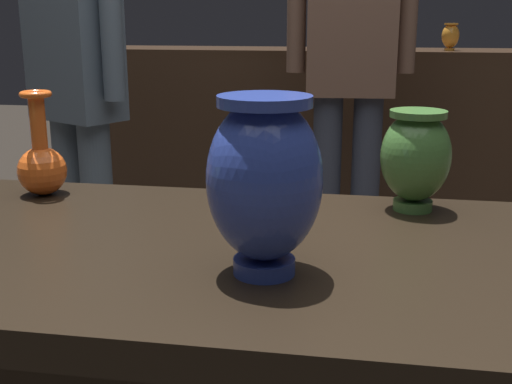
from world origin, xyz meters
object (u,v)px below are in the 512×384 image
object	(u,v)px
shelf_vase_right	(450,36)
visitor_near_left	(75,74)
shelf_vase_center	(334,31)
visitor_center_back	(351,49)
vase_right_accent	(416,156)
vase_left_accent	(42,163)
vase_centerpiece	(264,179)

from	to	relation	value
shelf_vase_right	visitor_near_left	size ratio (longest dim) A/B	0.07
shelf_vase_center	visitor_center_back	bearing A→B (deg)	-81.66
shelf_vase_center	visitor_near_left	distance (m)	1.35
vase_right_accent	shelf_vase_right	xyz separation A→B (m)	(0.26, 1.89, 0.16)
vase_left_accent	vase_right_accent	xyz separation A→B (m)	(0.71, 0.01, 0.04)
visitor_near_left	visitor_center_back	bearing A→B (deg)	-128.30
vase_right_accent	shelf_vase_center	distance (m)	2.02
visitor_near_left	shelf_vase_center	bearing A→B (deg)	-98.03
visitor_near_left	visitor_center_back	xyz separation A→B (m)	(0.91, 0.38, 0.07)
vase_centerpiece	visitor_near_left	world-z (taller)	visitor_near_left
vase_right_accent	shelf_vase_center	xyz separation A→B (m)	(-0.26, 2.00, 0.17)
visitor_center_back	visitor_near_left	bearing A→B (deg)	18.09
vase_centerpiece	visitor_center_back	bearing A→B (deg)	87.90
shelf_vase_right	visitor_near_left	world-z (taller)	visitor_near_left
vase_right_accent	visitor_center_back	bearing A→B (deg)	96.89
shelf_vase_center	visitor_center_back	xyz separation A→B (m)	(0.10, -0.69, -0.05)
shelf_vase_center	vase_centerpiece	bearing A→B (deg)	-89.00
vase_left_accent	vase_right_accent	bearing A→B (deg)	1.17
vase_left_accent	shelf_vase_right	distance (m)	2.15
visitor_near_left	visitor_center_back	distance (m)	0.99
vase_centerpiece	vase_right_accent	distance (m)	0.41
vase_centerpiece	shelf_vase_right	bearing A→B (deg)	77.91
vase_right_accent	shelf_vase_right	bearing A→B (deg)	82.15
vase_centerpiece	vase_right_accent	xyz separation A→B (m)	(0.22, 0.34, -0.03)
vase_centerpiece	shelf_vase_center	bearing A→B (deg)	91.00
vase_left_accent	visitor_near_left	bearing A→B (deg)	110.64
vase_centerpiece	vase_left_accent	world-z (taller)	vase_centerpiece
vase_centerpiece	vase_right_accent	bearing A→B (deg)	57.60
shelf_vase_right	shelf_vase_center	bearing A→B (deg)	168.91
shelf_vase_center	visitor_near_left	size ratio (longest dim) A/B	0.09
shelf_vase_center	vase_right_accent	bearing A→B (deg)	-82.61
vase_left_accent	visitor_near_left	world-z (taller)	visitor_near_left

